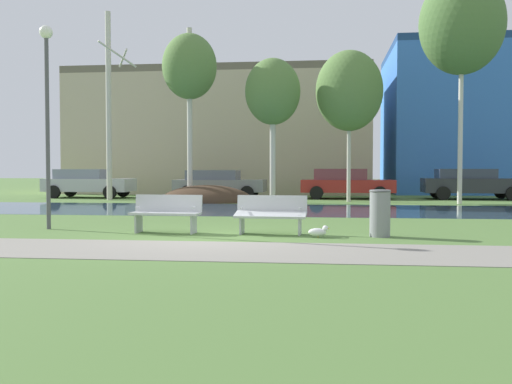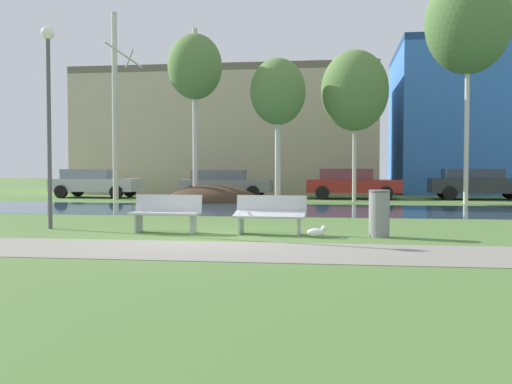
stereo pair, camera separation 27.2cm
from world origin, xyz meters
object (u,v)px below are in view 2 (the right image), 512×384
Objects in this scene: seagull at (317,232)px; parked_hatch_third_red at (351,183)px; streetlamp at (49,92)px; parked_van_nearest_silver at (95,182)px; parked_sedan_second_grey at (224,183)px; bench_right at (270,213)px; trash_bin at (379,213)px; parked_wagon_fourth_dark at (478,183)px; bench_left at (166,212)px.

seagull is 0.10× the size of parked_hatch_third_red.
streetlamp reaches higher than parked_van_nearest_silver.
parked_hatch_third_red is (1.05, 16.36, 0.64)m from seagull.
seagull is 0.10× the size of parked_sedan_second_grey.
parked_van_nearest_silver is (-11.81, 15.90, 0.63)m from seagull.
streetlamp is (-5.49, 0.46, 2.85)m from bench_right.
parked_van_nearest_silver is (-13.12, 15.55, 0.24)m from trash_bin.
bench_right is 16.29m from parked_sedan_second_grey.
trash_bin is 0.23× the size of parked_hatch_third_red.
streetlamp is 1.13× the size of parked_van_nearest_silver.
bench_right is 17.94m from parked_wagon_fourth_dark.
trash_bin is at bearing -4.99° from bench_right.
parked_sedan_second_grey is at bearing 84.92° from streetlamp.
seagull is 0.10× the size of parked_wagon_fourth_dark.
parked_van_nearest_silver is (-10.73, 15.34, 0.29)m from bench_right.
parked_wagon_fourth_dark is (13.54, 15.56, -2.55)m from streetlamp.
bench_right is 2.40m from trash_bin.
bench_left is at bearing 177.51° from trash_bin.
trash_bin reaches higher than bench_left.
bench_left is at bearing -8.56° from streetlamp.
parked_sedan_second_grey reaches higher than seagull.
parked_wagon_fourth_dark reaches higher than parked_sedan_second_grey.
bench_right is at bearing 175.01° from trash_bin.
parked_wagon_fourth_dark is at bearing 1.26° from parked_sedan_second_grey.
parked_hatch_third_red is at bearing -177.91° from parked_wagon_fourth_dark.
parked_wagon_fourth_dark is at bearing 67.16° from seagull.
bench_right is at bearing 0.00° from bench_left.
parked_wagon_fourth_dark is (6.98, 16.58, 0.65)m from seagull.
streetlamp is at bearing 171.17° from seagull.
bench_left is 19.14m from parked_wagon_fourth_dark.
trash_bin is 0.22× the size of parked_wagon_fourth_dark.
bench_left is 0.36× the size of parked_hatch_third_red.
trash_bin is (2.39, -0.21, 0.06)m from bench_right.
streetlamp reaches higher than bench_left.
parked_wagon_fourth_dark is at bearing 48.98° from streetlamp.
parked_sedan_second_grey is at bearing 3.61° from parked_van_nearest_silver.
parked_sedan_second_grey is (6.61, 0.42, -0.02)m from parked_van_nearest_silver.
parked_van_nearest_silver is at bearing 130.16° from trash_bin.
bench_right is at bearing -97.63° from parked_hatch_third_red.
bench_left is 0.35× the size of parked_wagon_fourth_dark.
trash_bin is at bearing -2.49° from bench_left.
trash_bin reaches higher than seagull.
seagull is 17.13m from parked_sedan_second_grey.
trash_bin is 8.39m from streetlamp.
parked_sedan_second_grey is at bearing 107.67° from seagull.
streetlamp reaches higher than parked_hatch_third_red.
trash_bin is at bearing -89.02° from parked_hatch_third_red.
parked_van_nearest_silver is at bearing 118.47° from bench_left.
streetlamp is (-3.07, 0.46, 2.85)m from bench_left.
parked_hatch_third_red is (4.53, 15.81, 0.30)m from bench_left.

